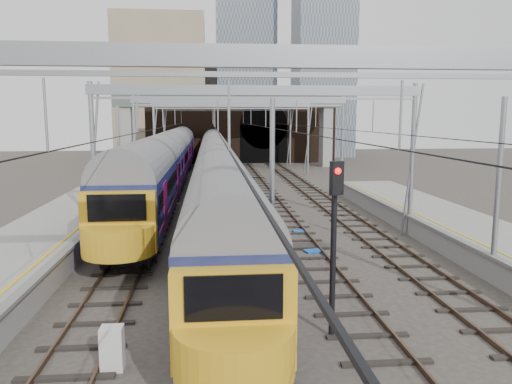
{
  "coord_description": "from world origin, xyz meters",
  "views": [
    {
      "loc": [
        -2.45,
        -17.38,
        6.25
      ],
      "look_at": [
        -0.06,
        8.22,
        2.4
      ],
      "focal_mm": 35.0,
      "sensor_mm": 36.0,
      "label": 1
    }
  ],
  "objects": [
    {
      "name": "equip_cover_c",
      "position": [
        2.45,
        9.08,
        0.05
      ],
      "size": [
        0.83,
        0.61,
        0.09
      ],
      "primitive_type": "cube",
      "rotation": [
        0.0,
        0.0,
        0.08
      ],
      "color": "#1756B3",
      "rests_on": "ground"
    },
    {
      "name": "signal_near_centre",
      "position": [
        0.98,
        -4.1,
        3.19
      ],
      "size": [
        0.4,
        0.47,
        5.08
      ],
      "rotation": [
        0.0,
        0.0,
        0.38
      ],
      "color": "black",
      "rests_on": "ground"
    },
    {
      "name": "equip_cover_b",
      "position": [
        -1.81,
        8.62,
        0.05
      ],
      "size": [
        1.04,
        0.86,
        0.11
      ],
      "primitive_type": "cube",
      "rotation": [
        0.0,
        0.0,
        -0.27
      ],
      "color": "#1756B3",
      "rests_on": "ground"
    },
    {
      "name": "platform_left",
      "position": [
        -10.18,
        2.5,
        0.55
      ],
      "size": [
        4.32,
        55.0,
        1.12
      ],
      "color": "gray",
      "rests_on": "ground"
    },
    {
      "name": "train_second",
      "position": [
        -6.0,
        27.6,
        2.6
      ],
      "size": [
        2.98,
        51.68,
        5.07
      ],
      "color": "black",
      "rests_on": "ground"
    },
    {
      "name": "city_skyline",
      "position": [
        2.73,
        70.48,
        17.09
      ],
      "size": [
        37.5,
        27.5,
        60.0
      ],
      "color": "tan",
      "rests_on": "ground"
    },
    {
      "name": "retaining_wall",
      "position": [
        1.4,
        51.93,
        4.33
      ],
      "size": [
        28.0,
        2.75,
        9.0
      ],
      "color": "black",
      "rests_on": "ground"
    },
    {
      "name": "overbridge",
      "position": [
        0.0,
        46.0,
        7.27
      ],
      "size": [
        28.0,
        3.0,
        9.25
      ],
      "color": "gray",
      "rests_on": "ground"
    },
    {
      "name": "overhead_line",
      "position": [
        0.0,
        21.49,
        6.57
      ],
      "size": [
        16.8,
        80.0,
        8.0
      ],
      "color": "gray",
      "rests_on": "ground"
    },
    {
      "name": "ground",
      "position": [
        0.0,
        0.0,
        0.0
      ],
      "size": [
        160.0,
        160.0,
        0.0
      ],
      "primitive_type": "plane",
      "color": "#38332D",
      "rests_on": "ground"
    },
    {
      "name": "tracks",
      "position": [
        0.0,
        15.0,
        0.02
      ],
      "size": [
        14.4,
        80.0,
        0.22
      ],
      "color": "#4C3828",
      "rests_on": "ground"
    },
    {
      "name": "signal_near_left",
      "position": [
        -5.0,
        2.72,
        2.87
      ],
      "size": [
        0.35,
        0.45,
        4.5
      ],
      "rotation": [
        0.0,
        0.0,
        0.23
      ],
      "color": "black",
      "rests_on": "ground"
    },
    {
      "name": "relay_cabinet",
      "position": [
        -4.93,
        -5.39,
        0.56
      ],
      "size": [
        0.56,
        0.46,
        1.11
      ],
      "primitive_type": "cube",
      "rotation": [
        0.0,
        0.0,
        -0.0
      ],
      "color": "silver",
      "rests_on": "ground"
    },
    {
      "name": "equip_cover_a",
      "position": [
        2.33,
        4.96,
        0.05
      ],
      "size": [
        0.91,
        0.75,
        0.09
      ],
      "primitive_type": "cube",
      "rotation": [
        0.0,
        0.0,
        0.26
      ],
      "color": "#1756B3",
      "rests_on": "ground"
    },
    {
      "name": "train_main",
      "position": [
        -2.0,
        23.44,
        2.43
      ],
      "size": [
        2.7,
        62.39,
        4.67
      ],
      "color": "black",
      "rests_on": "ground"
    }
  ]
}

